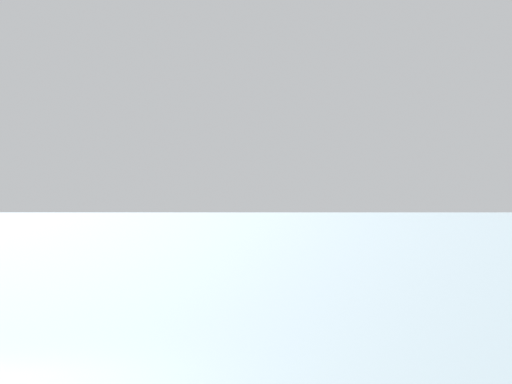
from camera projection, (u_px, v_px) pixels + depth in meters
The scene contains 0 objects.
Camera 1 is at (5.50, -11.70, 2.42)m, focal length 62.90 mm.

